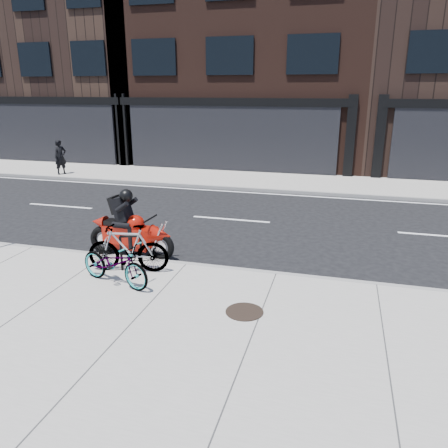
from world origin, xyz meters
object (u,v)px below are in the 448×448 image
(pedestrian, at_px, (60,157))
(motorcycle, at_px, (134,230))
(bike_rack, at_px, (131,250))
(bicycle_front, at_px, (115,263))
(bicycle_rear, at_px, (128,248))
(manhole_cover, at_px, (244,312))

(pedestrian, bearing_deg, motorcycle, -111.28)
(motorcycle, bearing_deg, pedestrian, 135.76)
(bike_rack, bearing_deg, motorcycle, 112.92)
(bike_rack, height_order, bicycle_front, bicycle_front)
(bike_rack, xyz_separation_m, motorcycle, (-0.42, 1.00, 0.08))
(bike_rack, bearing_deg, bicycle_rear, -112.60)
(bike_rack, bearing_deg, manhole_cover, -23.25)
(bike_rack, xyz_separation_m, bicycle_rear, (-0.03, -0.07, 0.05))
(motorcycle, height_order, manhole_cover, motorcycle)
(pedestrian, bearing_deg, bicycle_front, -115.14)
(motorcycle, bearing_deg, manhole_cover, -32.03)
(bicycle_front, distance_m, motorcycle, 1.76)
(manhole_cover, bearing_deg, bicycle_rear, 158.26)
(bicycle_rear, relative_size, manhole_cover, 2.60)
(bicycle_front, relative_size, bicycle_rear, 0.98)
(pedestrian, bearing_deg, bike_rack, -113.05)
(bike_rack, height_order, manhole_cover, bike_rack)
(bicycle_rear, bearing_deg, manhole_cover, 57.73)
(pedestrian, relative_size, manhole_cover, 2.33)
(bike_rack, xyz_separation_m, pedestrian, (-8.04, 9.10, 0.31))
(bicycle_front, distance_m, bicycle_rear, 0.64)
(bicycle_rear, bearing_deg, bike_rack, 146.86)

